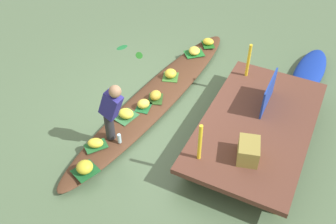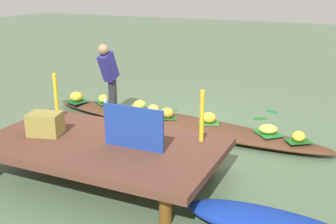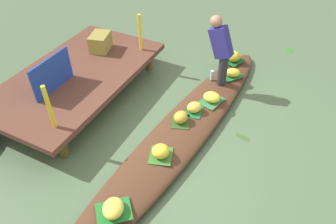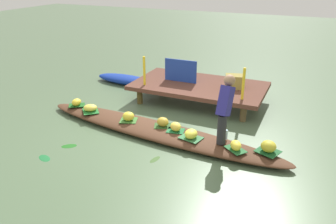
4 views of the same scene
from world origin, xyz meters
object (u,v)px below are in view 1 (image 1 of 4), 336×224
at_px(banana_bunch_7, 208,42).
at_px(banana_bunch_2, 155,95).
at_px(banana_bunch_5, 171,73).
at_px(vendor_person, 111,109).
at_px(banana_bunch_3, 194,51).
at_px(banana_bunch_6, 126,114).
at_px(banana_bunch_4, 85,167).
at_px(banana_bunch_0, 95,143).
at_px(banana_bunch_1, 143,104).
at_px(market_banner, 269,93).
at_px(water_bottle, 119,138).
at_px(produce_crate, 248,151).
at_px(moored_boat, 309,72).
at_px(vendor_boat, 156,98).

bearing_deg(banana_bunch_7, banana_bunch_2, -4.65).
bearing_deg(banana_bunch_5, vendor_person, -2.43).
bearing_deg(banana_bunch_3, banana_bunch_6, -6.76).
bearing_deg(banana_bunch_7, banana_bunch_4, -4.74).
xyz_separation_m(banana_bunch_0, banana_bunch_3, (-3.34, 0.38, -0.01)).
height_order(banana_bunch_2, banana_bunch_6, banana_bunch_2).
bearing_deg(banana_bunch_6, vendor_person, 11.37).
height_order(banana_bunch_1, banana_bunch_6, banana_bunch_1).
distance_m(banana_bunch_7, market_banner, 2.63).
distance_m(banana_bunch_2, banana_bunch_3, 1.79).
bearing_deg(vendor_person, market_banner, 128.60).
distance_m(water_bottle, produce_crate, 2.18).
distance_m(banana_bunch_6, water_bottle, 0.64).
height_order(moored_boat, banana_bunch_6, banana_bunch_6).
xyz_separation_m(banana_bunch_3, produce_crate, (2.69, 2.05, 0.36)).
distance_m(vendor_boat, banana_bunch_4, 2.23).
xyz_separation_m(banana_bunch_4, water_bottle, (-0.79, 0.16, -0.01)).
relative_size(banana_bunch_2, banana_bunch_5, 0.99).
bearing_deg(water_bottle, produce_crate, 100.44).
relative_size(banana_bunch_6, vendor_person, 0.23).
bearing_deg(market_banner, banana_bunch_3, -124.30).
xyz_separation_m(banana_bunch_4, vendor_person, (-0.82, 0.04, 0.59)).
bearing_deg(banana_bunch_6, banana_bunch_1, 157.31).
height_order(banana_bunch_2, water_bottle, banana_bunch_2).
relative_size(banana_bunch_1, produce_crate, 0.54).
relative_size(banana_bunch_1, banana_bunch_6, 0.83).
bearing_deg(vendor_boat, banana_bunch_2, 33.54).
bearing_deg(market_banner, banana_bunch_7, -135.01).
height_order(banana_bunch_3, banana_bunch_6, banana_bunch_6).
relative_size(banana_bunch_7, market_banner, 0.30).
xyz_separation_m(banana_bunch_6, market_banner, (-1.15, 2.27, 0.47)).
height_order(banana_bunch_6, banana_bunch_7, banana_bunch_6).
height_order(moored_boat, banana_bunch_0, banana_bunch_0).
relative_size(vendor_person, market_banner, 1.47).
bearing_deg(banana_bunch_7, market_banner, 45.31).
height_order(banana_bunch_3, water_bottle, water_bottle).
height_order(banana_bunch_5, market_banner, market_banner).
relative_size(vendor_boat, banana_bunch_4, 20.41).
bearing_deg(moored_boat, banana_bunch_6, -39.42).
distance_m(banana_bunch_1, water_bottle, 0.98).
height_order(banana_bunch_1, banana_bunch_2, banana_bunch_2).
bearing_deg(vendor_boat, moored_boat, 136.67).
relative_size(banana_bunch_0, vendor_person, 0.22).
bearing_deg(banana_bunch_5, banana_bunch_2, 3.55).
xyz_separation_m(vendor_boat, water_bottle, (1.43, 0.05, 0.18)).
xyz_separation_m(banana_bunch_1, banana_bunch_3, (-2.11, 0.14, -0.01)).
bearing_deg(produce_crate, banana_bunch_7, -148.91).
height_order(vendor_boat, banana_bunch_7, banana_bunch_7).
bearing_deg(banana_bunch_1, water_bottle, 4.12).
distance_m(banana_bunch_1, banana_bunch_4, 1.77).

